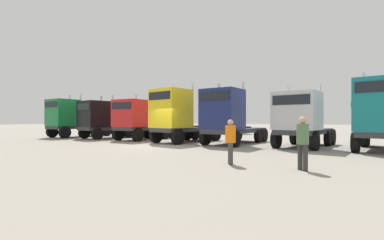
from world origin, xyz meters
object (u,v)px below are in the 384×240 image
object	(u,v)px
semi_truck_red	(138,119)
semi_truck_black	(101,119)
semi_truck_green	(69,118)
visitor_in_hivis	(230,138)
semi_truck_teal	(383,114)
semi_truck_silver	(300,119)
visitor_with_camera	(303,139)
semi_truck_navy	(228,117)
semi_truck_yellow	(176,116)

from	to	relation	value
semi_truck_red	semi_truck_black	bearing A→B (deg)	-86.10
semi_truck_green	semi_truck_red	bearing A→B (deg)	97.86
visitor_in_hivis	semi_truck_teal	bearing A→B (deg)	-154.11
semi_truck_silver	visitor_with_camera	bearing A→B (deg)	16.98
semi_truck_green	visitor_with_camera	distance (m)	23.90
semi_truck_navy	visitor_with_camera	distance (m)	9.68
semi_truck_red	semi_truck_navy	world-z (taller)	semi_truck_navy
semi_truck_green	visitor_in_hivis	xyz separation A→B (m)	(19.73, -8.41, -0.91)
visitor_in_hivis	visitor_with_camera	xyz separation A→B (m)	(2.59, -0.06, 0.06)
semi_truck_silver	visitor_with_camera	world-z (taller)	semi_truck_silver
semi_truck_navy	visitor_with_camera	world-z (taller)	semi_truck_navy
semi_truck_green	semi_truck_navy	size ratio (longest dim) A/B	0.94
semi_truck_green	semi_truck_silver	size ratio (longest dim) A/B	1.03
semi_truck_black	semi_truck_silver	world-z (taller)	semi_truck_black
semi_truck_green	semi_truck_navy	distance (m)	16.77
semi_truck_black	semi_truck_red	distance (m)	4.25
visitor_with_camera	visitor_in_hivis	bearing A→B (deg)	-43.61
semi_truck_black	semi_truck_silver	distance (m)	17.28
semi_truck_red	semi_truck_navy	bearing A→B (deg)	88.82
visitor_in_hivis	semi_truck_silver	bearing A→B (deg)	-128.50
semi_truck_navy	semi_truck_teal	distance (m)	8.80
semi_truck_green	visitor_in_hivis	bearing A→B (deg)	73.66
semi_truck_green	visitor_in_hivis	size ratio (longest dim) A/B	3.63
semi_truck_green	semi_truck_silver	xyz separation A→B (m)	(21.41, -0.35, -0.13)
semi_truck_yellow	semi_truck_silver	distance (m)	8.65
semi_truck_black	visitor_with_camera	size ratio (longest dim) A/B	3.39
semi_truck_red	semi_truck_yellow	distance (m)	4.48
semi_truck_black	semi_truck_silver	size ratio (longest dim) A/B	1.01
semi_truck_teal	visitor_in_hivis	size ratio (longest dim) A/B	3.78
semi_truck_teal	semi_truck_red	bearing A→B (deg)	-82.66
semi_truck_navy	visitor_with_camera	xyz separation A→B (m)	(5.57, -7.87, -0.85)
semi_truck_navy	semi_truck_yellow	bearing A→B (deg)	-80.55
visitor_in_hivis	semi_truck_navy	bearing A→B (deg)	-95.91
semi_truck_green	semi_truck_navy	xyz separation A→B (m)	(16.76, -0.60, -0.01)
semi_truck_black	semi_truck_yellow	xyz separation A→B (m)	(8.63, -0.95, 0.27)
semi_truck_black	semi_truck_yellow	bearing A→B (deg)	96.18
semi_truck_navy	semi_truck_silver	distance (m)	4.66
semi_truck_yellow	semi_truck_navy	bearing A→B (deg)	104.77
semi_truck_red	semi_truck_yellow	xyz separation A→B (m)	(4.38, -0.94, 0.24)
semi_truck_teal	semi_truck_yellow	bearing A→B (deg)	-79.53
semi_truck_yellow	visitor_in_hivis	bearing A→B (deg)	54.54
semi_truck_black	visitor_in_hivis	size ratio (longest dim) A/B	3.56
visitor_with_camera	semi_truck_yellow	bearing A→B (deg)	-81.11
semi_truck_teal	semi_truck_navy	bearing A→B (deg)	-80.72
visitor_in_hivis	semi_truck_yellow	bearing A→B (deg)	-74.38
semi_truck_navy	visitor_in_hivis	world-z (taller)	semi_truck_navy
semi_truck_red	visitor_in_hivis	size ratio (longest dim) A/B	3.52
visitor_in_hivis	semi_truck_black	bearing A→B (deg)	-55.58
visitor_with_camera	semi_truck_black	bearing A→B (deg)	-67.70
semi_truck_black	visitor_with_camera	distance (m)	20.15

